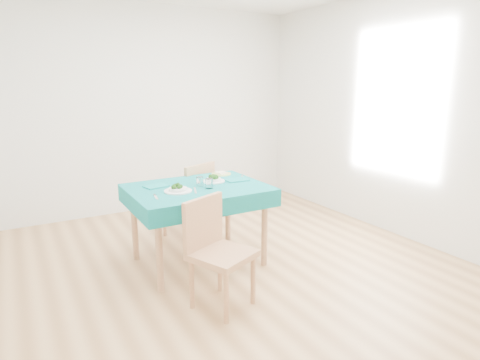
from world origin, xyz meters
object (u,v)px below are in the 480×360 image
chair_near (222,243)px  bowl_near (178,188)px  chair_far (187,187)px  side_plate (221,174)px  bowl_far (214,178)px  table (198,225)px

chair_near → bowl_near: bearing=71.0°
bowl_near → chair_far: bearing=63.0°
chair_far → bowl_near: (-0.41, -0.81, 0.23)m
bowl_near → side_plate: size_ratio=1.19×
chair_near → side_plate: 1.34m
chair_far → side_plate: chair_far is taller
chair_far → bowl_near: 0.94m
bowl_far → chair_far: bearing=92.3°
chair_near → chair_far: chair_far is taller
side_plate → bowl_far: bearing=-130.4°
chair_near → bowl_near: size_ratio=4.22×
chair_far → bowl_far: size_ratio=5.09×
table → chair_near: (-0.17, -0.82, 0.14)m
bowl_far → bowl_near: bearing=-158.3°
table → bowl_near: bowl_near is taller
chair_far → bowl_near: bearing=39.1°
side_plate → bowl_near: bearing=-146.7°
chair_near → bowl_far: size_ratio=4.72×
bowl_far → side_plate: size_ratio=1.06×
table → side_plate: 0.68m
chair_near → side_plate: (0.60, 1.17, 0.24)m
bowl_far → side_plate: bearing=49.6°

